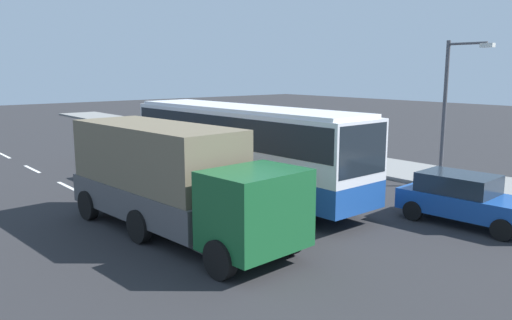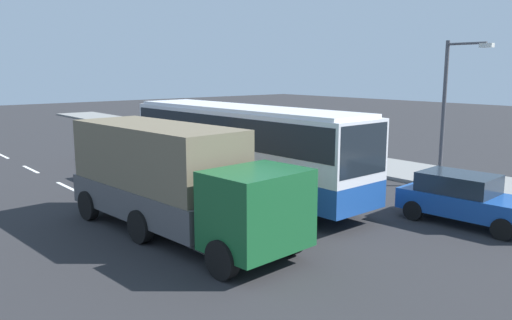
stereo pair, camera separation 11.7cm
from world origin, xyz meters
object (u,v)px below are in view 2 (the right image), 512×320
(street_lamp, at_px, (450,101))
(cargo_truck, at_px, (172,177))
(coach_bus, at_px, (242,142))
(car_red_compact, at_px, (124,147))
(car_blue_saloon, at_px, (465,198))
(pedestrian_near_curb, at_px, (358,144))

(street_lamp, bearing_deg, cargo_truck, -99.06)
(coach_bus, distance_m, car_red_compact, 10.35)
(car_red_compact, bearing_deg, street_lamp, 26.57)
(coach_bus, xyz_separation_m, cargo_truck, (2.12, -4.32, -0.44))
(car_blue_saloon, xyz_separation_m, pedestrian_near_curb, (-8.44, 5.19, 0.32))
(coach_bus, bearing_deg, street_lamp, 60.50)
(cargo_truck, distance_m, car_red_compact, 13.15)
(pedestrian_near_curb, distance_m, street_lamp, 5.92)
(coach_bus, xyz_separation_m, street_lamp, (4.02, 7.56, 1.43))
(car_blue_saloon, relative_size, pedestrian_near_curb, 2.46)
(coach_bus, height_order, cargo_truck, coach_bus)
(cargo_truck, height_order, street_lamp, street_lamp)
(coach_bus, distance_m, cargo_truck, 4.83)
(pedestrian_near_curb, relative_size, street_lamp, 0.29)
(pedestrian_near_curb, bearing_deg, cargo_truck, -3.16)
(car_red_compact, bearing_deg, cargo_truck, -20.64)
(coach_bus, height_order, street_lamp, street_lamp)
(coach_bus, bearing_deg, cargo_truck, -65.37)
(coach_bus, bearing_deg, car_red_compact, 178.26)
(car_blue_saloon, bearing_deg, cargo_truck, -128.06)
(coach_bus, height_order, car_blue_saloon, coach_bus)
(cargo_truck, distance_m, street_lamp, 12.18)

